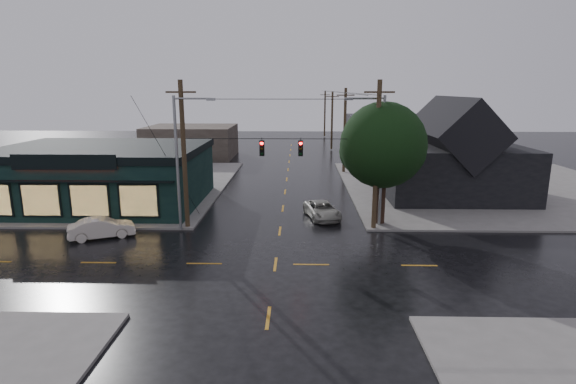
{
  "coord_description": "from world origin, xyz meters",
  "views": [
    {
      "loc": [
        1.26,
        -23.48,
        9.58
      ],
      "look_at": [
        0.58,
        5.23,
        2.94
      ],
      "focal_mm": 28.0,
      "sensor_mm": 36.0,
      "label": 1
    }
  ],
  "objects_px": {
    "corner_tree": "(383,145)",
    "sedan_cream": "(102,228)",
    "utility_pole_ne": "(373,229)",
    "utility_pole_nw": "(188,228)",
    "suv_silver": "(322,210)"
  },
  "relations": [
    {
      "from": "utility_pole_ne",
      "to": "suv_silver",
      "type": "height_order",
      "value": "utility_pole_ne"
    },
    {
      "from": "utility_pole_ne",
      "to": "sedan_cream",
      "type": "xyz_separation_m",
      "value": [
        -18.1,
        -2.2,
        0.68
      ]
    },
    {
      "from": "corner_tree",
      "to": "utility_pole_ne",
      "type": "height_order",
      "value": "corner_tree"
    },
    {
      "from": "corner_tree",
      "to": "sedan_cream",
      "type": "relative_size",
      "value": 2.1
    },
    {
      "from": "corner_tree",
      "to": "suv_silver",
      "type": "distance_m",
      "value": 6.71
    },
    {
      "from": "suv_silver",
      "to": "corner_tree",
      "type": "bearing_deg",
      "value": -34.88
    },
    {
      "from": "utility_pole_nw",
      "to": "corner_tree",
      "type": "bearing_deg",
      "value": 4.89
    },
    {
      "from": "utility_pole_ne",
      "to": "utility_pole_nw",
      "type": "bearing_deg",
      "value": 180.0
    },
    {
      "from": "utility_pole_nw",
      "to": "suv_silver",
      "type": "distance_m",
      "value": 9.98
    },
    {
      "from": "corner_tree",
      "to": "utility_pole_ne",
      "type": "xyz_separation_m",
      "value": [
        -0.61,
        -1.17,
        -5.73
      ]
    },
    {
      "from": "corner_tree",
      "to": "sedan_cream",
      "type": "xyz_separation_m",
      "value": [
        -18.71,
        -3.37,
        -5.05
      ]
    },
    {
      "from": "corner_tree",
      "to": "suv_silver",
      "type": "bearing_deg",
      "value": 158.31
    },
    {
      "from": "corner_tree",
      "to": "utility_pole_nw",
      "type": "distance_m",
      "value": 14.81
    },
    {
      "from": "corner_tree",
      "to": "sedan_cream",
      "type": "bearing_deg",
      "value": -169.79
    },
    {
      "from": "sedan_cream",
      "to": "corner_tree",
      "type": "bearing_deg",
      "value": -104.0
    }
  ]
}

